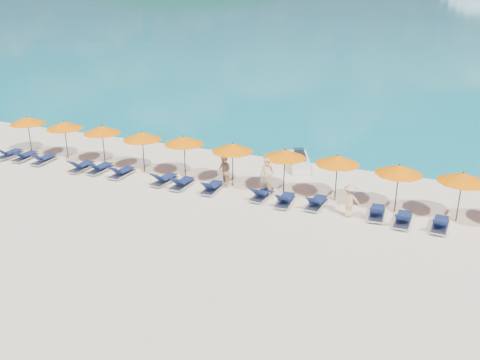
% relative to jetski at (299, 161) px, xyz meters
% --- Properties ---
extents(ground, '(1400.00, 1400.00, 0.00)m').
position_rel_jetski_xyz_m(ground, '(-0.99, -8.95, -0.39)').
color(ground, beige).
extents(headland_main, '(374.00, 242.00, 126.50)m').
position_rel_jetski_xyz_m(headland_main, '(-300.99, 531.05, -38.39)').
color(headland_main, black).
rests_on(headland_main, ground).
extents(headland_small, '(162.00, 126.00, 85.50)m').
position_rel_jetski_xyz_m(headland_small, '(-150.99, 551.05, -35.39)').
color(headland_small, black).
rests_on(headland_small, ground).
extents(jetski, '(1.94, 2.80, 0.94)m').
position_rel_jetski_xyz_m(jetski, '(0.00, 0.00, 0.00)').
color(jetski, white).
rests_on(jetski, ground).
extents(beachgoer_a, '(0.71, 0.48, 1.93)m').
position_rel_jetski_xyz_m(beachgoer_a, '(-0.19, -4.60, 0.58)').
color(beachgoer_a, tan).
rests_on(beachgoer_a, ground).
extents(beachgoer_b, '(0.91, 0.85, 1.64)m').
position_rel_jetski_xyz_m(beachgoer_b, '(-2.59, -4.26, 0.44)').
color(beachgoer_b, tan).
rests_on(beachgoer_b, ground).
extents(beachgoer_c, '(1.06, 0.61, 1.55)m').
position_rel_jetski_xyz_m(beachgoer_c, '(3.97, -5.36, 0.39)').
color(beachgoer_c, tan).
rests_on(beachgoer_c, ground).
extents(umbrella_0, '(2.10, 2.10, 2.28)m').
position_rel_jetski_xyz_m(umbrella_0, '(-15.57, -3.81, 1.63)').
color(umbrella_0, black).
rests_on(umbrella_0, ground).
extents(umbrella_1, '(2.10, 2.10, 2.28)m').
position_rel_jetski_xyz_m(umbrella_1, '(-12.83, -3.81, 1.63)').
color(umbrella_1, black).
rests_on(umbrella_1, ground).
extents(umbrella_2, '(2.10, 2.10, 2.28)m').
position_rel_jetski_xyz_m(umbrella_2, '(-10.27, -3.73, 1.63)').
color(umbrella_2, black).
rests_on(umbrella_2, ground).
extents(umbrella_3, '(2.10, 2.10, 2.28)m').
position_rel_jetski_xyz_m(umbrella_3, '(-7.53, -3.93, 1.63)').
color(umbrella_3, black).
rests_on(umbrella_3, ground).
extents(umbrella_4, '(2.10, 2.10, 2.28)m').
position_rel_jetski_xyz_m(umbrella_4, '(-5.09, -3.76, 1.63)').
color(umbrella_4, black).
rests_on(umbrella_4, ground).
extents(umbrella_5, '(2.10, 2.10, 2.28)m').
position_rel_jetski_xyz_m(umbrella_5, '(-2.27, -3.90, 1.63)').
color(umbrella_5, black).
rests_on(umbrella_5, ground).
extents(umbrella_6, '(2.10, 2.10, 2.28)m').
position_rel_jetski_xyz_m(umbrella_6, '(0.42, -3.82, 1.63)').
color(umbrella_6, black).
rests_on(umbrella_6, ground).
extents(umbrella_7, '(2.10, 2.10, 2.28)m').
position_rel_jetski_xyz_m(umbrella_7, '(2.96, -3.73, 1.63)').
color(umbrella_7, black).
rests_on(umbrella_7, ground).
extents(umbrella_8, '(2.10, 2.10, 2.28)m').
position_rel_jetski_xyz_m(umbrella_8, '(5.75, -3.96, 1.63)').
color(umbrella_8, black).
rests_on(umbrella_8, ground).
extents(umbrella_9, '(2.10, 2.10, 2.28)m').
position_rel_jetski_xyz_m(umbrella_9, '(8.35, -3.92, 1.63)').
color(umbrella_9, black).
rests_on(umbrella_9, ground).
extents(lounger_0, '(0.66, 1.71, 0.66)m').
position_rel_jetski_xyz_m(lounger_0, '(-16.13, -5.03, -0.15)').
color(lounger_0, silver).
rests_on(lounger_0, ground).
extents(lounger_1, '(0.71, 1.73, 0.66)m').
position_rel_jetski_xyz_m(lounger_1, '(-14.97, -4.99, -0.15)').
color(lounger_1, silver).
rests_on(lounger_1, ground).
extents(lounger_2, '(0.74, 1.74, 0.66)m').
position_rel_jetski_xyz_m(lounger_2, '(-13.56, -5.01, -0.15)').
color(lounger_2, silver).
rests_on(lounger_2, ground).
extents(lounger_3, '(0.63, 1.70, 0.66)m').
position_rel_jetski_xyz_m(lounger_3, '(-10.79, -5.14, -0.15)').
color(lounger_3, silver).
rests_on(lounger_3, ground).
extents(lounger_4, '(0.65, 1.71, 0.66)m').
position_rel_jetski_xyz_m(lounger_4, '(-9.69, -4.98, -0.15)').
color(lounger_4, silver).
rests_on(lounger_4, ground).
extents(lounger_5, '(0.66, 1.71, 0.66)m').
position_rel_jetski_xyz_m(lounger_5, '(-8.21, -5.06, -0.15)').
color(lounger_5, silver).
rests_on(lounger_5, ground).
extents(lounger_6, '(0.79, 1.76, 0.66)m').
position_rel_jetski_xyz_m(lounger_6, '(-5.60, -5.09, -0.15)').
color(lounger_6, silver).
rests_on(lounger_6, ground).
extents(lounger_7, '(0.65, 1.71, 0.66)m').
position_rel_jetski_xyz_m(lounger_7, '(-4.48, -5.20, -0.15)').
color(lounger_7, silver).
rests_on(lounger_7, ground).
extents(lounger_8, '(0.72, 1.73, 0.66)m').
position_rel_jetski_xyz_m(lounger_8, '(-2.86, -5.10, -0.15)').
color(lounger_8, silver).
rests_on(lounger_8, ground).
extents(lounger_9, '(0.73, 1.74, 0.66)m').
position_rel_jetski_xyz_m(lounger_9, '(-0.28, -4.94, -0.15)').
color(lounger_9, silver).
rests_on(lounger_9, ground).
extents(lounger_10, '(0.73, 1.74, 0.66)m').
position_rel_jetski_xyz_m(lounger_10, '(0.96, -5.18, -0.15)').
color(lounger_10, silver).
rests_on(lounger_10, ground).
extents(lounger_11, '(0.70, 1.73, 0.66)m').
position_rel_jetski_xyz_m(lounger_11, '(2.37, -4.90, -0.15)').
color(lounger_11, silver).
rests_on(lounger_11, ground).
extents(lounger_12, '(0.76, 1.75, 0.66)m').
position_rel_jetski_xyz_m(lounger_12, '(5.12, -4.93, -0.15)').
color(lounger_12, silver).
rests_on(lounger_12, ground).
extents(lounger_13, '(0.63, 1.71, 0.66)m').
position_rel_jetski_xyz_m(lounger_13, '(6.26, -5.20, -0.15)').
color(lounger_13, silver).
rests_on(lounger_13, ground).
extents(lounger_14, '(0.68, 1.72, 0.66)m').
position_rel_jetski_xyz_m(lounger_14, '(7.76, -5.08, -0.15)').
color(lounger_14, silver).
rests_on(lounger_14, ground).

